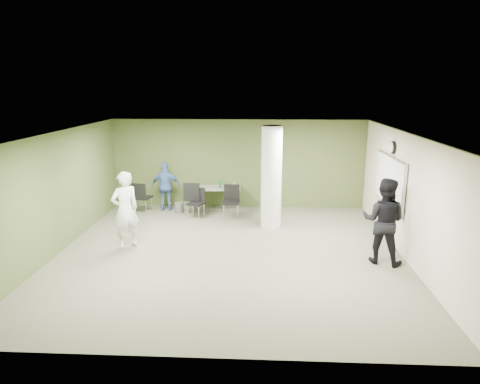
# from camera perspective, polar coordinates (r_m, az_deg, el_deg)

# --- Properties ---
(floor) EXTENTS (8.00, 8.00, 0.00)m
(floor) POSITION_cam_1_polar(r_m,az_deg,el_deg) (10.16, -1.40, -8.11)
(floor) COLOR #585A47
(floor) RESTS_ON ground
(ceiling) EXTENTS (8.00, 8.00, 0.00)m
(ceiling) POSITION_cam_1_polar(r_m,az_deg,el_deg) (9.46, -1.50, 7.79)
(ceiling) COLOR white
(ceiling) RESTS_ON wall_back
(wall_back) EXTENTS (8.00, 2.80, 0.02)m
(wall_back) POSITION_cam_1_polar(r_m,az_deg,el_deg) (13.62, -0.18, 3.77)
(wall_back) COLOR #485A2A
(wall_back) RESTS_ON floor
(wall_left) EXTENTS (0.02, 8.00, 2.80)m
(wall_left) POSITION_cam_1_polar(r_m,az_deg,el_deg) (10.78, -23.17, -0.14)
(wall_left) COLOR #485A2A
(wall_left) RESTS_ON floor
(wall_right_cream) EXTENTS (0.02, 8.00, 2.80)m
(wall_right_cream) POSITION_cam_1_polar(r_m,az_deg,el_deg) (10.23, 21.50, -0.69)
(wall_right_cream) COLOR beige
(wall_right_cream) RESTS_ON floor
(column) EXTENTS (0.56, 0.56, 2.80)m
(column) POSITION_cam_1_polar(r_m,az_deg,el_deg) (11.64, 4.21, 1.96)
(column) COLOR silver
(column) RESTS_ON floor
(whiteboard) EXTENTS (0.05, 2.30, 1.30)m
(whiteboard) POSITION_cam_1_polar(r_m,az_deg,el_deg) (11.30, 19.30, 1.35)
(whiteboard) COLOR silver
(whiteboard) RESTS_ON wall_right_cream
(wall_clock) EXTENTS (0.06, 0.32, 0.32)m
(wall_clock) POSITION_cam_1_polar(r_m,az_deg,el_deg) (11.15, 19.66, 5.61)
(wall_clock) COLOR black
(wall_clock) RESTS_ON wall_right_cream
(folding_table) EXTENTS (1.61, 0.79, 0.99)m
(folding_table) POSITION_cam_1_polar(r_m,az_deg,el_deg) (13.33, -3.28, 0.42)
(folding_table) COLOR gray
(folding_table) RESTS_ON floor
(wastebasket) EXTENTS (0.27, 0.27, 0.31)m
(wastebasket) POSITION_cam_1_polar(r_m,az_deg,el_deg) (13.34, -8.15, -2.09)
(wastebasket) COLOR #4C4C4C
(wastebasket) RESTS_ON floor
(chair_back_left) EXTENTS (0.57, 0.57, 0.95)m
(chair_back_left) POSITION_cam_1_polar(r_m,az_deg,el_deg) (13.42, -13.05, -0.43)
(chair_back_left) COLOR black
(chair_back_left) RESTS_ON floor
(chair_back_right) EXTENTS (0.51, 0.51, 1.01)m
(chair_back_right) POSITION_cam_1_polar(r_m,az_deg,el_deg) (12.96, -6.37, -0.50)
(chair_back_right) COLOR black
(chair_back_right) RESTS_ON floor
(chair_table_left) EXTENTS (0.55, 0.55, 0.88)m
(chair_table_left) POSITION_cam_1_polar(r_m,az_deg,el_deg) (12.76, -5.77, -1.10)
(chair_table_left) COLOR black
(chair_table_left) RESTS_ON floor
(chair_table_right) EXTENTS (0.50, 0.50, 0.98)m
(chair_table_right) POSITION_cam_1_polar(r_m,az_deg,el_deg) (12.63, -1.17, -0.90)
(chair_table_right) COLOR black
(chair_table_right) RESTS_ON floor
(woman_white) EXTENTS (0.81, 0.79, 1.87)m
(woman_white) POSITION_cam_1_polar(r_m,az_deg,el_deg) (10.57, -15.07, -2.33)
(woman_white) COLOR white
(woman_white) RESTS_ON floor
(man_black) EXTENTS (1.15, 1.05, 1.91)m
(man_black) POSITION_cam_1_polar(r_m,az_deg,el_deg) (9.84, 18.60, -3.69)
(man_black) COLOR black
(man_black) RESTS_ON floor
(man_blue) EXTENTS (0.93, 0.42, 1.55)m
(man_blue) POSITION_cam_1_polar(r_m,az_deg,el_deg) (13.47, -9.86, 0.73)
(man_blue) COLOR #3E609B
(man_blue) RESTS_ON floor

